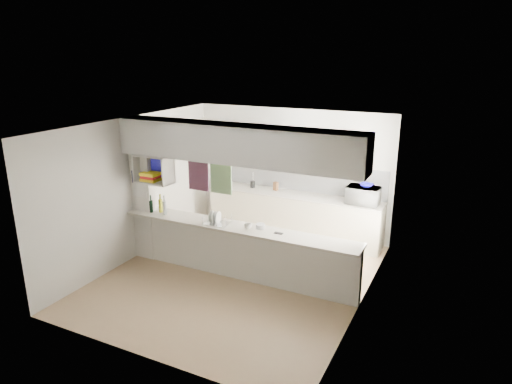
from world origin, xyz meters
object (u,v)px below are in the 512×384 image
Objects in this scene: dish_rack at (217,219)px; wine_bottles at (159,206)px; microwave at (363,195)px; bowl at (367,185)px.

wine_bottles is (-1.20, 0.01, 0.04)m from dish_rack.
wine_bottles is (-3.14, -2.11, -0.04)m from microwave.
dish_rack is at bearing -132.91° from bowl.
microwave reaches higher than dish_rack.
bowl is at bearing 33.78° from wine_bottles.
bowl is 0.67× the size of wine_bottles.
bowl is 0.57× the size of dish_rack.
wine_bottles is at bearing -146.22° from bowl.
wine_bottles is (-3.18, -2.13, -0.24)m from bowl.
bowl is 3.84m from wine_bottles.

